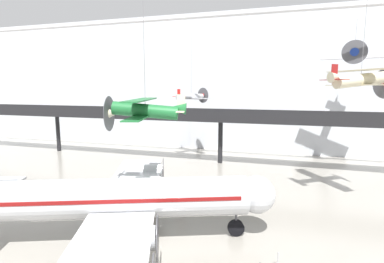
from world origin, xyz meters
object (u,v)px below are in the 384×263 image
at_px(airliner_silver_main, 114,199).
at_px(suspended_plane_silver_racer, 191,96).
at_px(stanchion_barrier, 278,263).
at_px(suspended_plane_white_twin, 354,56).
at_px(suspended_plane_cream_biplane, 361,79).
at_px(suspended_plane_green_biplane, 145,110).

relative_size(airliner_silver_main, suspended_plane_silver_racer, 2.43).
height_order(suspended_plane_silver_racer, stanchion_barrier, suspended_plane_silver_racer).
bearing_deg(suspended_plane_white_twin, suspended_plane_cream_biplane, 3.20).
distance_m(airliner_silver_main, stanchion_barrier, 12.34).
bearing_deg(stanchion_barrier, suspended_plane_green_biplane, 159.02).
bearing_deg(airliner_silver_main, suspended_plane_cream_biplane, 15.61).
bearing_deg(airliner_silver_main, suspended_plane_white_twin, 32.25).
relative_size(suspended_plane_cream_biplane, suspended_plane_green_biplane, 0.81).
relative_size(suspended_plane_green_biplane, stanchion_barrier, 11.75).
height_order(suspended_plane_green_biplane, suspended_plane_silver_racer, suspended_plane_silver_racer).
relative_size(suspended_plane_white_twin, stanchion_barrier, 8.00).
xyz_separation_m(suspended_plane_white_twin, suspended_plane_cream_biplane, (-1.94, -13.99, -3.50)).
bearing_deg(suspended_plane_green_biplane, airliner_silver_main, 66.95).
bearing_deg(stanchion_barrier, airliner_silver_main, 179.75).
distance_m(suspended_plane_cream_biplane, suspended_plane_silver_racer, 25.31).
bearing_deg(suspended_plane_white_twin, airliner_silver_main, -25.51).
bearing_deg(suspended_plane_cream_biplane, stanchion_barrier, -150.14).
bearing_deg(suspended_plane_cream_biplane, suspended_plane_green_biplane, 174.37).
xyz_separation_m(airliner_silver_main, suspended_plane_green_biplane, (0.64, 4.30, 6.39)).
distance_m(suspended_plane_silver_racer, stanchion_barrier, 32.60).
height_order(suspended_plane_white_twin, suspended_plane_cream_biplane, suspended_plane_white_twin).
height_order(suspended_plane_white_twin, suspended_plane_silver_racer, suspended_plane_white_twin).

